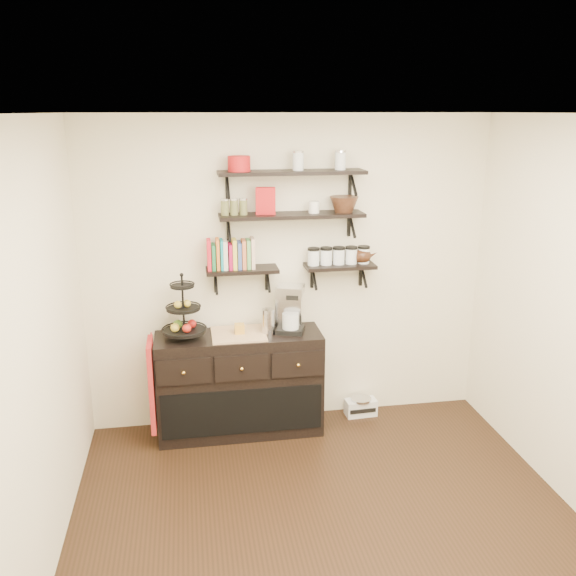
{
  "coord_description": "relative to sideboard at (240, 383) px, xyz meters",
  "views": [
    {
      "loc": [
        -0.85,
        -3.3,
        2.71
      ],
      "look_at": [
        -0.11,
        1.15,
        1.4
      ],
      "focal_mm": 38.0,
      "sensor_mm": 36.0,
      "label": 1
    }
  ],
  "objects": [
    {
      "name": "teapot",
      "position": [
        1.09,
        0.12,
        1.07
      ],
      "size": [
        0.22,
        0.18,
        0.15
      ],
      "primitive_type": null,
      "rotation": [
        0.0,
        0.0,
        -0.16
      ],
      "color": "#341B0F",
      "rests_on": "shelf_low_right"
    },
    {
      "name": "shelf_mid",
      "position": [
        0.47,
        0.1,
        1.43
      ],
      "size": [
        1.2,
        0.27,
        0.23
      ],
      "color": "black",
      "rests_on": "back_wall"
    },
    {
      "name": "back_wall",
      "position": [
        0.47,
        0.24,
        0.9
      ],
      "size": [
        3.5,
        0.02,
        2.7
      ],
      "primitive_type": "cube",
      "color": "#F4EBCE",
      "rests_on": "ground"
    },
    {
      "name": "left_wall",
      "position": [
        -1.28,
        -1.51,
        0.9
      ],
      "size": [
        0.02,
        3.5,
        2.7
      ],
      "primitive_type": "cube",
      "color": "#F4EBCE",
      "rests_on": "ground"
    },
    {
      "name": "shelf_top",
      "position": [
        0.47,
        0.1,
        1.78
      ],
      "size": [
        1.2,
        0.27,
        0.23
      ],
      "color": "black",
      "rests_on": "back_wall"
    },
    {
      "name": "apron",
      "position": [
        -0.73,
        -0.1,
        0.09
      ],
      "size": [
        0.04,
        0.33,
        0.76
      ],
      "primitive_type": "cube",
      "color": "maroon",
      "rests_on": "sideboard"
    },
    {
      "name": "sideboard",
      "position": [
        0.0,
        0.0,
        0.0
      ],
      "size": [
        1.4,
        0.5,
        0.92
      ],
      "color": "black",
      "rests_on": "floor"
    },
    {
      "name": "coffee_maker",
      "position": [
        0.44,
        0.03,
        0.64
      ],
      "size": [
        0.27,
        0.27,
        0.41
      ],
      "rotation": [
        0.0,
        0.0,
        -0.31
      ],
      "color": "black",
      "rests_on": "sideboard"
    },
    {
      "name": "radio",
      "position": [
        1.12,
        0.1,
        -0.37
      ],
      "size": [
        0.29,
        0.2,
        0.17
      ],
      "rotation": [
        0.0,
        0.0,
        0.05
      ],
      "color": "silver",
      "rests_on": "floor"
    },
    {
      "name": "ceiling",
      "position": [
        0.47,
        -1.51,
        2.25
      ],
      "size": [
        3.5,
        3.5,
        0.02
      ],
      "primitive_type": "cube",
      "color": "white",
      "rests_on": "back_wall"
    },
    {
      "name": "shelf_low_left",
      "position": [
        0.05,
        0.12,
        0.98
      ],
      "size": [
        0.6,
        0.25,
        0.23
      ],
      "color": "black",
      "rests_on": "back_wall"
    },
    {
      "name": "thermal_carafe",
      "position": [
        0.25,
        -0.02,
        0.56
      ],
      "size": [
        0.11,
        0.11,
        0.22
      ],
      "primitive_type": "cylinder",
      "color": "silver",
      "rests_on": "sideboard"
    },
    {
      "name": "shelf_low_right",
      "position": [
        0.89,
        0.12,
        0.98
      ],
      "size": [
        0.6,
        0.25,
        0.23
      ],
      "color": "black",
      "rests_on": "back_wall"
    },
    {
      "name": "ramekins",
      "position": [
        0.66,
        0.1,
        1.5
      ],
      "size": [
        0.09,
        0.09,
        0.1
      ],
      "primitive_type": "cylinder",
      "color": "white",
      "rests_on": "shelf_mid"
    },
    {
      "name": "fruit_stand",
      "position": [
        -0.44,
        0.0,
        0.63
      ],
      "size": [
        0.36,
        0.36,
        0.53
      ],
      "rotation": [
        0.0,
        0.0,
        -0.3
      ],
      "color": "black",
      "rests_on": "sideboard"
    },
    {
      "name": "recipe_box",
      "position": [
        0.25,
        0.1,
        1.56
      ],
      "size": [
        0.17,
        0.08,
        0.22
      ],
      "primitive_type": "cube",
      "rotation": [
        0.0,
        0.0,
        -0.13
      ],
      "color": "#B01417",
      "rests_on": "shelf_mid"
    },
    {
      "name": "floor",
      "position": [
        0.47,
        -1.51,
        -0.45
      ],
      "size": [
        3.5,
        3.5,
        0.0
      ],
      "primitive_type": "plane",
      "color": "black",
      "rests_on": "ground"
    },
    {
      "name": "cookbooks",
      "position": [
        -0.01,
        0.12,
        1.11
      ],
      "size": [
        0.4,
        0.15,
        0.26
      ],
      "color": "red",
      "rests_on": "shelf_low_left"
    },
    {
      "name": "candle",
      "position": [
        0.01,
        0.0,
        0.5
      ],
      "size": [
        0.08,
        0.08,
        0.08
      ],
      "primitive_type": "cube",
      "color": "#BE8A2B",
      "rests_on": "sideboard"
    },
    {
      "name": "glass_canisters",
      "position": [
        0.88,
        0.12,
        1.06
      ],
      "size": [
        0.54,
        0.1,
        0.13
      ],
      "color": "silver",
      "rests_on": "shelf_low_right"
    },
    {
      "name": "walnut_bowl",
      "position": [
        0.91,
        0.1,
        1.51
      ],
      "size": [
        0.24,
        0.24,
        0.13
      ],
      "primitive_type": null,
      "color": "black",
      "rests_on": "shelf_mid"
    },
    {
      "name": "red_pot",
      "position": [
        0.05,
        0.1,
        1.86
      ],
      "size": [
        0.18,
        0.18,
        0.12
      ],
      "primitive_type": "cylinder",
      "color": "#B01417",
      "rests_on": "shelf_top"
    }
  ]
}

